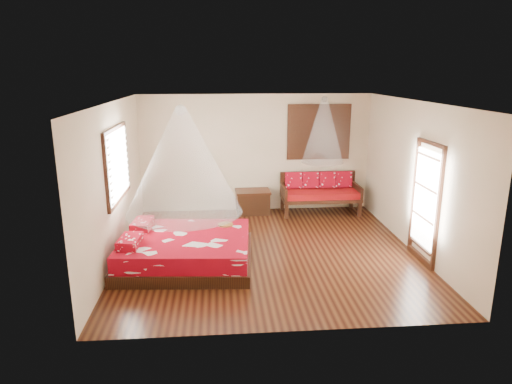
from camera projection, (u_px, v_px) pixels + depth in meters
room at (268, 180)px, 8.30m from camera, size 5.54×5.54×2.84m
bed at (185, 250)px, 8.09m from camera, size 2.43×2.23×0.65m
daybed at (320, 191)px, 10.94m from camera, size 1.85×0.82×0.96m
storage_chest at (253, 202)px, 10.94m from camera, size 0.83×0.62×0.56m
shutter_panel at (319, 132)px, 10.90m from camera, size 1.52×0.06×1.32m
window_left at (118, 164)px, 8.19m from camera, size 0.10×1.74×1.34m
glazed_door at (425, 203)px, 8.02m from camera, size 0.08×1.02×2.16m
wine_tray at (226, 222)px, 8.58m from camera, size 0.28×0.28×0.23m
mosquito_net_main at (183, 161)px, 7.67m from camera, size 2.00×2.00×1.80m
mosquito_net_daybed at (323, 130)px, 10.43m from camera, size 0.97×0.97×1.50m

